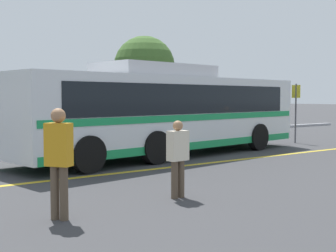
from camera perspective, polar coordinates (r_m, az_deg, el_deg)
name	(u,v)px	position (r m, az deg, el deg)	size (l,w,h in m)	color
ground_plane	(138,157)	(15.70, -3.72, -3.77)	(220.00, 220.00, 0.00)	#38383A
lane_strip_0	(211,163)	(14.30, 5.27, -4.48)	(0.20, 31.45, 0.01)	gold
curb_strip	(75,138)	(22.21, -11.22, -1.49)	(39.45, 0.36, 0.15)	#99999E
transit_bus	(168,111)	(15.86, -0.05, 1.89)	(11.97, 4.12, 3.07)	silver
parked_car_2	(103,125)	(21.75, -7.90, 0.12)	(4.83, 2.10, 1.41)	#4C3823
parked_car_3	(216,119)	(25.43, 5.85, 0.82)	(4.35, 2.00, 1.62)	olive
pedestrian_1	(59,156)	(7.75, -13.17, -3.59)	(0.42, 0.47, 1.82)	brown
pedestrian_2	(178,155)	(9.21, 1.21, -3.51)	(0.44, 0.26, 1.53)	brown
bus_stop_sign	(296,106)	(21.06, 15.32, 2.39)	(0.09, 0.40, 2.57)	#59595E
tree_2	(144,67)	(26.58, -2.89, 7.21)	(3.45, 3.45, 5.43)	#513823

